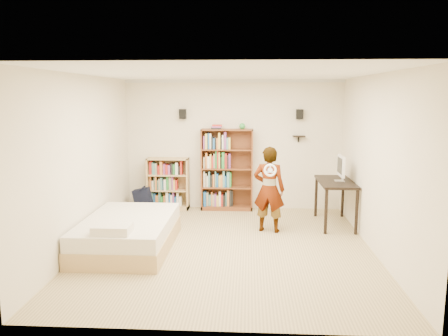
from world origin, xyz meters
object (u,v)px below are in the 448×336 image
at_px(tall_bookshelf, 227,170).
at_px(computer_desk, 335,203).
at_px(low_bookshelf, 168,184).
at_px(daybed, 128,229).
at_px(person, 269,189).

bearing_deg(tall_bookshelf, computer_desk, -25.83).
bearing_deg(low_bookshelf, daybed, -94.52).
relative_size(computer_desk, person, 0.81).
bearing_deg(computer_desk, low_bookshelf, 163.32).
distance_m(computer_desk, person, 1.37).
height_order(tall_bookshelf, person, tall_bookshelf).
relative_size(tall_bookshelf, computer_desk, 1.39).
relative_size(low_bookshelf, computer_desk, 0.89).
relative_size(low_bookshelf, daybed, 0.53).
bearing_deg(computer_desk, tall_bookshelf, 154.17).
distance_m(tall_bookshelf, computer_desk, 2.32).
xyz_separation_m(tall_bookshelf, daybed, (-1.43, -2.44, -0.55)).
height_order(tall_bookshelf, computer_desk, tall_bookshelf).
bearing_deg(daybed, low_bookshelf, 85.48).
height_order(computer_desk, person, person).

